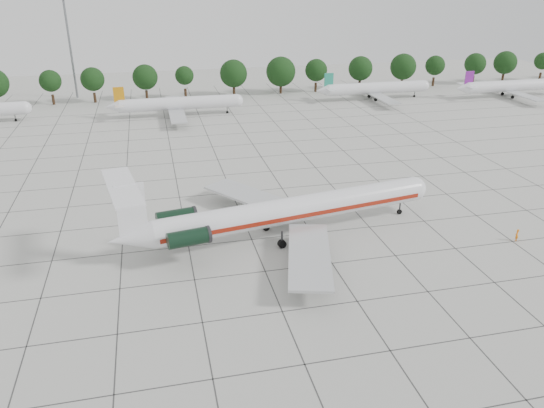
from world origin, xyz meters
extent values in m
plane|color=beige|center=(0.00, 0.00, 0.00)|extent=(260.00, 260.00, 0.00)
cube|color=#383838|center=(0.00, 15.00, 0.01)|extent=(170.00, 170.00, 0.02)
cylinder|color=silver|center=(5.78, 0.21, 3.53)|extent=(36.38, 9.42, 3.33)
sphere|color=silver|center=(23.69, 3.28, 3.53)|extent=(3.33, 3.33, 3.33)
cone|color=silver|center=(-14.62, -3.28, 3.53)|extent=(5.54, 4.14, 3.33)
cube|color=maroon|center=(5.49, 1.87, 3.28)|extent=(34.84, 6.02, 0.56)
cube|color=maroon|center=(6.06, -1.45, 3.28)|extent=(34.84, 6.02, 0.56)
cube|color=#B7BABC|center=(1.76, 8.74, 2.17)|extent=(12.44, 15.09, 0.30)
cube|color=#B7BABC|center=(4.82, -9.17, 2.17)|extent=(8.47, 15.83, 0.30)
cube|color=black|center=(-9.03, -0.02, 3.84)|extent=(2.41, 1.67, 0.25)
cylinder|color=black|center=(-9.15, 0.67, 3.84)|extent=(5.10, 2.71, 1.92)
cube|color=black|center=(-8.27, -4.50, 3.84)|extent=(2.41, 1.67, 0.25)
cylinder|color=black|center=(-8.15, -5.20, 3.84)|extent=(5.10, 2.71, 1.92)
cube|color=silver|center=(-14.12, -3.20, 7.07)|extent=(3.23, 0.82, 6.06)
cube|color=silver|center=(-14.82, -3.32, 9.89)|extent=(5.03, 12.45, 0.22)
cylinder|color=black|center=(21.70, 2.94, 0.96)|extent=(0.23, 0.23, 1.92)
cylinder|color=black|center=(21.70, 2.94, 0.35)|extent=(0.74, 0.40, 0.71)
cylinder|color=black|center=(2.35, 2.28, 1.31)|extent=(0.28, 0.28, 1.82)
cylinder|color=black|center=(2.35, 2.28, 0.50)|extent=(1.10, 0.77, 1.01)
cylinder|color=black|center=(3.24, -2.89, 1.31)|extent=(0.28, 0.28, 1.82)
cylinder|color=black|center=(3.24, -2.89, 0.50)|extent=(1.10, 0.77, 1.01)
imported|color=orange|center=(32.51, -7.90, 0.82)|extent=(0.71, 0.68, 1.63)
cylinder|color=silver|center=(-4.33, 65.78, 3.00)|extent=(27.20, 3.00, 3.00)
cube|color=#B7BABC|center=(-5.33, 65.78, 1.80)|extent=(3.50, 27.20, 0.25)
cube|color=#CA7D0B|center=(-17.77, 65.78, 5.60)|extent=(2.40, 0.25, 3.60)
cylinder|color=black|center=(-5.33, 67.98, 0.40)|extent=(0.80, 0.45, 0.80)
cylinder|color=black|center=(-5.33, 63.58, 0.40)|extent=(0.80, 0.45, 0.80)
cylinder|color=silver|center=(47.89, 72.10, 3.00)|extent=(27.20, 3.00, 3.00)
cube|color=#B7BABC|center=(46.89, 72.10, 1.80)|extent=(3.50, 27.20, 0.25)
cube|color=#1D8368|center=(34.45, 72.10, 5.60)|extent=(2.40, 0.25, 3.60)
cylinder|color=black|center=(46.89, 74.30, 0.40)|extent=(0.80, 0.45, 0.80)
cylinder|color=black|center=(46.89, 69.90, 0.40)|extent=(0.80, 0.45, 0.80)
cylinder|color=silver|center=(84.86, 66.59, 3.00)|extent=(27.20, 3.00, 3.00)
cube|color=#B7BABC|center=(83.86, 66.59, 1.80)|extent=(3.50, 27.20, 0.25)
cube|color=#77198B|center=(71.42, 66.59, 5.60)|extent=(2.40, 0.25, 3.60)
cylinder|color=black|center=(83.86, 68.79, 0.40)|extent=(0.80, 0.45, 0.80)
cylinder|color=black|center=(83.86, 64.39, 0.40)|extent=(0.80, 0.45, 0.80)
cylinder|color=#332114|center=(-35.07, 85.00, 1.25)|extent=(0.70, 0.70, 2.50)
sphere|color=black|center=(-35.07, 85.00, 6.00)|extent=(5.43, 5.43, 5.43)
cylinder|color=#332114|center=(-24.88, 85.00, 1.25)|extent=(0.70, 0.70, 2.50)
sphere|color=black|center=(-24.88, 85.00, 6.00)|extent=(5.99, 5.99, 5.99)
cylinder|color=#332114|center=(-11.69, 85.00, 1.25)|extent=(0.70, 0.70, 2.50)
sphere|color=black|center=(-11.69, 85.00, 6.00)|extent=(6.50, 6.50, 6.50)
cylinder|color=#332114|center=(-1.50, 85.00, 1.25)|extent=(0.70, 0.70, 2.50)
sphere|color=black|center=(-1.50, 85.00, 6.00)|extent=(4.93, 4.93, 4.93)
cylinder|color=#332114|center=(11.69, 85.00, 1.25)|extent=(0.70, 0.70, 2.50)
sphere|color=black|center=(11.69, 85.00, 6.00)|extent=(7.40, 7.40, 7.40)
cylinder|color=#332114|center=(24.88, 85.00, 1.25)|extent=(0.70, 0.70, 2.50)
sphere|color=black|center=(24.88, 85.00, 6.00)|extent=(8.08, 8.08, 8.08)
cylinder|color=#332114|center=(35.07, 85.00, 1.25)|extent=(0.70, 0.70, 2.50)
sphere|color=black|center=(35.07, 85.00, 6.00)|extent=(6.17, 6.17, 6.17)
cylinder|color=#332114|center=(48.26, 85.00, 1.25)|extent=(0.70, 0.70, 2.50)
sphere|color=black|center=(48.26, 85.00, 6.00)|extent=(6.82, 6.82, 6.82)
cylinder|color=#332114|center=(61.45, 85.00, 1.25)|extent=(0.70, 0.70, 2.50)
sphere|color=black|center=(61.45, 85.00, 6.00)|extent=(7.44, 7.44, 7.44)
cylinder|color=#332114|center=(71.64, 85.00, 1.25)|extent=(0.70, 0.70, 2.50)
sphere|color=black|center=(71.64, 85.00, 6.00)|extent=(5.66, 5.66, 5.66)
cylinder|color=#332114|center=(84.83, 85.00, 1.25)|extent=(0.70, 0.70, 2.50)
sphere|color=black|center=(84.83, 85.00, 6.00)|extent=(6.25, 6.25, 6.25)
cylinder|color=#332114|center=(95.02, 85.00, 1.25)|extent=(0.70, 0.70, 2.50)
sphere|color=black|center=(95.02, 85.00, 6.00)|extent=(6.79, 6.79, 6.79)
cylinder|color=#332114|center=(108.21, 85.00, 1.25)|extent=(0.70, 0.70, 2.50)
sphere|color=black|center=(108.21, 85.00, 6.00)|extent=(5.16, 5.16, 5.16)
cylinder|color=slate|center=(-30.00, 92.00, 12.50)|extent=(0.56, 0.56, 25.00)
camera|label=1|loc=(-11.01, -58.86, 31.22)|focal=35.00mm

